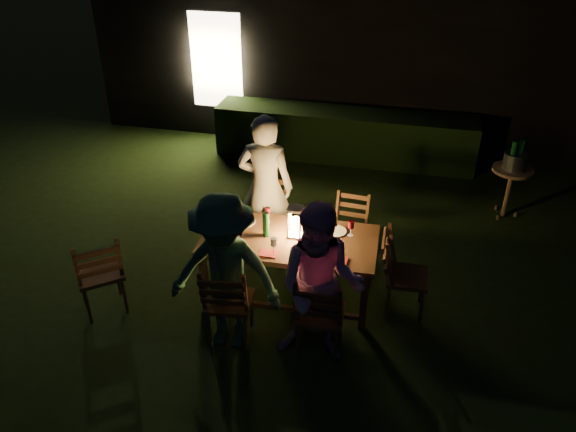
% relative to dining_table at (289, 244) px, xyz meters
% --- Properties ---
extents(garden_envelope, '(40.00, 40.00, 3.20)m').
position_rel_dining_table_xyz_m(garden_envelope, '(0.51, 6.16, 0.89)').
color(garden_envelope, black).
rests_on(garden_envelope, ground).
extents(dining_table, '(1.86, 0.98, 0.76)m').
position_rel_dining_table_xyz_m(dining_table, '(0.00, 0.00, 0.00)').
color(dining_table, '#53341B').
rests_on(dining_table, ground).
extents(chair_near_left, '(0.50, 0.53, 0.99)m').
position_rel_dining_table_xyz_m(chair_near_left, '(-0.42, -0.79, -0.39)').
color(chair_near_left, '#53341B').
rests_on(chair_near_left, ground).
extents(chair_near_right, '(0.45, 0.48, 0.99)m').
position_rel_dining_table_xyz_m(chair_near_right, '(0.48, -0.75, -0.39)').
color(chair_near_right, '#53341B').
rests_on(chair_near_right, ground).
extents(chair_far_left, '(0.47, 0.50, 1.00)m').
position_rel_dining_table_xyz_m(chair_far_left, '(-0.48, 0.75, -0.39)').
color(chair_far_left, '#53341B').
rests_on(chair_far_left, ground).
extents(chair_far_right, '(0.43, 0.46, 0.89)m').
position_rel_dining_table_xyz_m(chair_far_right, '(0.52, 0.79, -0.42)').
color(chair_far_right, '#53341B').
rests_on(chair_far_right, ground).
extents(chair_end, '(0.48, 0.45, 0.98)m').
position_rel_dining_table_xyz_m(chair_end, '(1.23, 0.04, -0.39)').
color(chair_end, '#53341B').
rests_on(chair_end, ground).
extents(chair_spare, '(0.66, 0.67, 1.02)m').
position_rel_dining_table_xyz_m(chair_spare, '(-1.86, -0.68, -0.38)').
color(chair_spare, '#53341B').
rests_on(chair_spare, ground).
extents(person_house_side, '(0.67, 0.45, 1.79)m').
position_rel_dining_table_xyz_m(person_house_side, '(-0.48, 0.80, 0.21)').
color(person_house_side, beige).
rests_on(person_house_side, ground).
extents(person_opp_right, '(0.83, 0.65, 1.65)m').
position_rel_dining_table_xyz_m(person_opp_right, '(0.48, -0.80, 0.14)').
color(person_opp_right, '#C889BE').
rests_on(person_opp_right, ground).
extents(person_opp_left, '(1.09, 0.65, 1.66)m').
position_rel_dining_table_xyz_m(person_opp_left, '(-0.42, -0.84, 0.14)').
color(person_opp_left, '#2C5940').
rests_on(person_opp_left, ground).
extents(lantern, '(0.16, 0.16, 0.35)m').
position_rel_dining_table_xyz_m(lantern, '(0.05, 0.05, 0.23)').
color(lantern, white).
rests_on(lantern, dining_table).
extents(plate_far_left, '(0.25, 0.25, 0.01)m').
position_rel_dining_table_xyz_m(plate_far_left, '(-0.56, 0.20, 0.08)').
color(plate_far_left, white).
rests_on(plate_far_left, dining_table).
extents(plate_near_left, '(0.25, 0.25, 0.01)m').
position_rel_dining_table_xyz_m(plate_near_left, '(-0.54, -0.24, 0.08)').
color(plate_near_left, white).
rests_on(plate_near_left, dining_table).
extents(plate_far_right, '(0.25, 0.25, 0.01)m').
position_rel_dining_table_xyz_m(plate_far_right, '(0.44, 0.24, 0.08)').
color(plate_far_right, white).
rests_on(plate_far_right, dining_table).
extents(plate_near_right, '(0.25, 0.25, 0.01)m').
position_rel_dining_table_xyz_m(plate_near_right, '(0.46, -0.20, 0.08)').
color(plate_near_right, white).
rests_on(plate_near_right, dining_table).
extents(wineglass_a, '(0.06, 0.06, 0.18)m').
position_rel_dining_table_xyz_m(wineglass_a, '(-0.31, 0.27, 0.16)').
color(wineglass_a, '#59070F').
rests_on(wineglass_a, dining_table).
extents(wineglass_b, '(0.06, 0.06, 0.18)m').
position_rel_dining_table_xyz_m(wineglass_b, '(-0.72, -0.15, 0.16)').
color(wineglass_b, '#59070F').
rests_on(wineglass_b, dining_table).
extents(wineglass_c, '(0.06, 0.06, 0.18)m').
position_rel_dining_table_xyz_m(wineglass_c, '(0.31, -0.27, 0.16)').
color(wineglass_c, '#59070F').
rests_on(wineglass_c, dining_table).
extents(wineglass_d, '(0.06, 0.06, 0.18)m').
position_rel_dining_table_xyz_m(wineglass_d, '(0.61, 0.20, 0.16)').
color(wineglass_d, '#59070F').
rests_on(wineglass_d, dining_table).
extents(wineglass_e, '(0.06, 0.06, 0.18)m').
position_rel_dining_table_xyz_m(wineglass_e, '(-0.09, -0.30, 0.16)').
color(wineglass_e, silver).
rests_on(wineglass_e, dining_table).
extents(bottle_table, '(0.07, 0.07, 0.28)m').
position_rel_dining_table_xyz_m(bottle_table, '(-0.25, -0.01, 0.22)').
color(bottle_table, '#0F471E').
rests_on(bottle_table, dining_table).
extents(napkin_left, '(0.18, 0.14, 0.01)m').
position_rel_dining_table_xyz_m(napkin_left, '(-0.14, -0.33, 0.08)').
color(napkin_left, red).
rests_on(napkin_left, dining_table).
extents(napkin_right, '(0.18, 0.14, 0.01)m').
position_rel_dining_table_xyz_m(napkin_right, '(0.56, -0.28, 0.08)').
color(napkin_right, red).
rests_on(napkin_right, dining_table).
extents(phone, '(0.14, 0.07, 0.01)m').
position_rel_dining_table_xyz_m(phone, '(-0.61, -0.32, 0.08)').
color(phone, black).
rests_on(phone, dining_table).
extents(side_table, '(0.53, 0.53, 0.72)m').
position_rel_dining_table_xyz_m(side_table, '(2.47, 2.40, -0.06)').
color(side_table, '#876043').
rests_on(side_table, ground).
extents(ice_bucket, '(0.30, 0.30, 0.22)m').
position_rel_dining_table_xyz_m(ice_bucket, '(2.47, 2.40, 0.14)').
color(ice_bucket, '#A5A8AD').
rests_on(ice_bucket, side_table).
extents(bottle_bucket_a, '(0.07, 0.07, 0.32)m').
position_rel_dining_table_xyz_m(bottle_bucket_a, '(2.42, 2.36, 0.19)').
color(bottle_bucket_a, '#0F471E').
rests_on(bottle_bucket_a, side_table).
extents(bottle_bucket_b, '(0.07, 0.07, 0.32)m').
position_rel_dining_table_xyz_m(bottle_bucket_b, '(2.52, 2.44, 0.19)').
color(bottle_bucket_b, '#0F471E').
rests_on(bottle_bucket_b, side_table).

